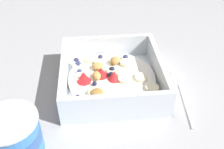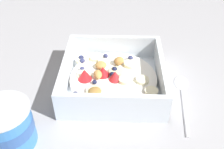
% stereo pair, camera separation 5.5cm
% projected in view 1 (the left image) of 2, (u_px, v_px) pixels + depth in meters
% --- Properties ---
extents(ground_plane, '(2.40, 2.40, 0.00)m').
position_uv_depth(ground_plane, '(116.00, 81.00, 0.58)').
color(ground_plane, '#9E9EA3').
extents(fruit_bowl, '(0.21, 0.21, 0.06)m').
position_uv_depth(fruit_bowl, '(111.00, 78.00, 0.56)').
color(fruit_bowl, white).
rests_on(fruit_bowl, ground).
extents(spoon, '(0.04, 0.17, 0.01)m').
position_uv_depth(spoon, '(180.00, 84.00, 0.57)').
color(spoon, silver).
rests_on(spoon, ground).
extents(yogurt_cup, '(0.09, 0.09, 0.08)m').
position_uv_depth(yogurt_cup, '(13.00, 137.00, 0.41)').
color(yogurt_cup, '#3370B7').
rests_on(yogurt_cup, ground).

